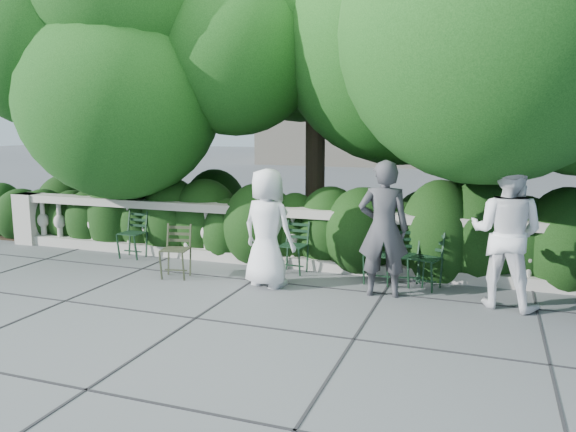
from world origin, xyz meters
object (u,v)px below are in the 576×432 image
(person_woman_grey, at_px, (383,229))
(chair_a, at_px, (128,259))
(person_casual_man, at_px, (506,233))
(chair_weathered, at_px, (173,280))
(person_businessman, at_px, (267,228))
(chair_f, at_px, (420,291))
(chair_d, at_px, (410,288))
(chair_c, at_px, (376,286))
(chair_b, at_px, (290,275))

(person_woman_grey, bearing_deg, chair_a, -16.84)
(person_casual_man, bearing_deg, person_woman_grey, 19.24)
(chair_weathered, xyz_separation_m, person_businessman, (1.48, 0.22, 0.87))
(chair_a, xyz_separation_m, person_casual_man, (6.18, -0.47, 0.98))
(chair_f, relative_size, person_businessman, 0.48)
(chair_a, bearing_deg, chair_weathered, -31.48)
(chair_f, distance_m, person_woman_grey, 1.14)
(person_businessman, bearing_deg, person_woman_grey, -161.16)
(chair_d, xyz_separation_m, person_woman_grey, (-0.33, -0.47, 0.95))
(chair_d, height_order, chair_f, same)
(chair_c, relative_size, person_businessman, 0.48)
(chair_a, height_order, person_woman_grey, person_woman_grey)
(chair_a, xyz_separation_m, chair_f, (5.08, -0.15, 0.00))
(chair_d, bearing_deg, chair_weathered, 177.08)
(chair_c, bearing_deg, person_woman_grey, -63.39)
(chair_weathered, bearing_deg, chair_d, 1.63)
(chair_d, relative_size, person_woman_grey, 0.44)
(chair_a, height_order, person_casual_man, person_casual_man)
(chair_b, bearing_deg, chair_c, -1.49)
(chair_b, xyz_separation_m, chair_weathered, (-1.59, -0.89, 0.00))
(chair_c, xyz_separation_m, chair_d, (0.49, 0.05, 0.00))
(chair_a, distance_m, person_woman_grey, 4.73)
(chair_a, distance_m, chair_c, 4.44)
(person_businessman, bearing_deg, chair_c, -145.84)
(chair_a, distance_m, chair_f, 5.09)
(chair_b, xyz_separation_m, chair_f, (2.06, -0.16, 0.00))
(chair_f, distance_m, chair_weathered, 3.71)
(chair_d, relative_size, person_casual_man, 0.43)
(chair_f, distance_m, person_casual_man, 1.51)
(chair_b, distance_m, person_businessman, 1.10)
(chair_c, xyz_separation_m, person_woman_grey, (0.16, -0.41, 0.95))
(chair_b, relative_size, person_businessman, 0.48)
(chair_b, bearing_deg, chair_weathered, -146.52)
(chair_a, xyz_separation_m, chair_c, (4.44, -0.13, 0.00))
(chair_c, bearing_deg, chair_d, 11.28)
(chair_weathered, height_order, person_casual_man, person_casual_man)
(chair_c, bearing_deg, chair_weathered, -161.08)
(chair_f, bearing_deg, chair_c, -163.83)
(chair_f, bearing_deg, person_woman_grey, -123.02)
(chair_weathered, distance_m, person_casual_man, 4.86)
(chair_a, relative_size, chair_b, 1.00)
(chair_weathered, bearing_deg, chair_b, 17.92)
(chair_b, distance_m, person_woman_grey, 1.92)
(chair_d, relative_size, chair_f, 1.00)
(chair_a, relative_size, chair_c, 1.00)
(chair_a, xyz_separation_m, chair_weathered, (1.44, -0.88, 0.00))
(chair_weathered, relative_size, person_businessman, 0.48)
(chair_d, height_order, person_woman_grey, person_woman_grey)
(chair_a, relative_size, chair_weathered, 1.00)
(chair_c, bearing_deg, chair_b, 179.18)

